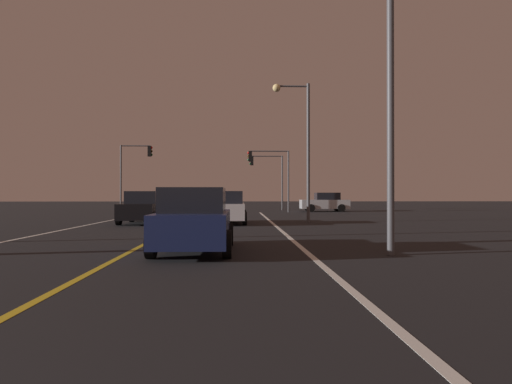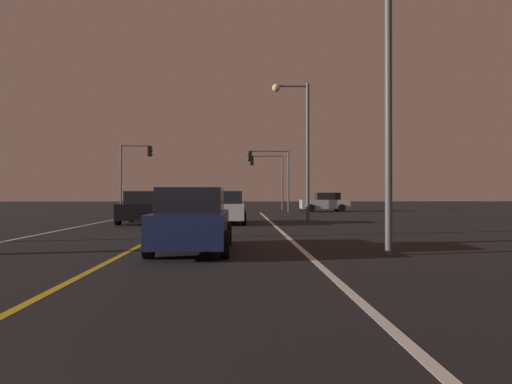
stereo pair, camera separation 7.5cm
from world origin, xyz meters
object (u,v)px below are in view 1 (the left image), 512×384
car_oncoming (143,208)px  street_lamp_right_far (300,134)px  car_lead_same_lane (195,221)px  traffic_light_near_left (136,163)px  traffic_light_near_right (268,166)px  car_ahead_far (227,208)px  street_lamp_right_near (373,76)px  traffic_light_far_right (266,170)px  car_crossing_side (325,202)px

car_oncoming → street_lamp_right_far: (8.41, 0.58, 4.05)m
car_lead_same_lane → traffic_light_near_left: traffic_light_near_left is taller
traffic_light_near_right → traffic_light_near_left: (-11.34, 0.00, 0.23)m
car_ahead_far → street_lamp_right_near: street_lamp_right_near is taller
traffic_light_near_right → traffic_light_near_left: traffic_light_near_left is taller
traffic_light_far_right → street_lamp_right_near: (0.67, -32.72, 0.51)m
traffic_light_far_right → traffic_light_near_left: bearing=25.5°
car_ahead_far → street_lamp_right_near: size_ratio=0.61×
car_ahead_far → car_crossing_side: size_ratio=1.00×
car_oncoming → street_lamp_right_far: size_ratio=0.56×
car_crossing_side → street_lamp_right_far: size_ratio=0.56×
traffic_light_far_right → car_crossing_side: bearing=142.7°
car_lead_same_lane → car_oncoming: size_ratio=1.00×
traffic_light_near_left → car_oncoming: bearing=-75.5°
car_ahead_far → traffic_light_far_right: bearing=-9.2°
car_ahead_far → car_oncoming: (-4.45, 0.42, 0.00)m
street_lamp_right_near → street_lamp_right_far: bearing=-89.9°
car_ahead_far → street_lamp_right_far: street_lamp_right_far is taller
traffic_light_near_right → traffic_light_near_left: bearing=-0.0°
car_ahead_far → car_lead_same_lane: same height
traffic_light_near_right → car_ahead_far: bearing=78.1°
street_lamp_right_near → traffic_light_near_left: bearing=-65.9°
traffic_light_near_left → street_lamp_right_far: bearing=-48.9°
car_ahead_far → traffic_light_near_left: traffic_light_near_left is taller
traffic_light_near_left → car_lead_same_lane: bearing=-73.9°
car_oncoming → street_lamp_right_far: bearing=94.0°
car_ahead_far → car_oncoming: bearing=84.7°
car_oncoming → traffic_light_far_right: 21.69m
traffic_light_near_right → street_lamp_right_near: size_ratio=0.76×
car_oncoming → street_lamp_right_near: 15.70m
car_ahead_far → street_lamp_right_near: 13.45m
car_crossing_side → traffic_light_near_left: (-16.58, -1.64, 3.39)m
car_crossing_side → car_oncoming: (-12.83, -16.14, 0.00)m
traffic_light_near_right → street_lamp_right_far: size_ratio=0.70×
traffic_light_near_left → street_lamp_right_near: 29.82m
car_oncoming → car_ahead_far: bearing=84.7°
car_crossing_side → car_lead_same_lane: (-8.95, -27.97, 0.00)m
car_lead_same_lane → street_lamp_right_near: bearing=-101.0°
car_ahead_far → traffic_light_far_right: traffic_light_far_right is taller
traffic_light_near_right → traffic_light_near_left: size_ratio=0.93×
traffic_light_near_right → street_lamp_right_far: bearing=93.3°
car_crossing_side → street_lamp_right_far: 16.67m
car_oncoming → street_lamp_right_far: street_lamp_right_far is taller
car_ahead_far → car_crossing_side: bearing=-26.9°
traffic_light_near_right → street_lamp_right_near: bearing=91.8°
car_crossing_side → street_lamp_right_far: street_lamp_right_far is taller
car_crossing_side → street_lamp_right_near: 29.42m
traffic_light_near_left → street_lamp_right_far: size_ratio=0.75×
traffic_light_near_left → traffic_light_far_right: bearing=25.5°
car_lead_same_lane → traffic_light_far_right: (3.88, 31.83, 3.18)m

